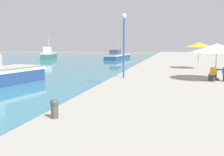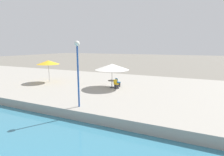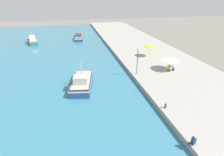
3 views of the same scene
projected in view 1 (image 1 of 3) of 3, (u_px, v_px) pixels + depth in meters
name	position (u px, v px, depth m)	size (l,w,h in m)	color
quay_promenade	(203.00, 65.00, 32.78)	(16.00, 90.00, 0.71)	#A39E93
fishing_boat_mid	(49.00, 55.00, 51.17)	(3.89, 6.95, 4.47)	#33705B
fishing_boat_far	(118.00, 56.00, 51.36)	(3.33, 10.72, 3.43)	navy
cafe_umbrella_pink	(217.00, 48.00, 16.54)	(3.45, 3.45, 2.46)	#B7B7B7
cafe_umbrella_white	(199.00, 45.00, 24.29)	(2.56, 2.56, 2.58)	#B7B7B7
cafe_table	(216.00, 72.00, 16.79)	(0.80, 0.80, 0.74)	#333338
cafe_chair_left	(212.00, 76.00, 16.28)	(0.56, 0.57, 0.91)	#2D2D33
mooring_bollard	(54.00, 108.00, 8.16)	(0.26, 0.26, 0.65)	#4C4742
lamppost	(124.00, 34.00, 17.70)	(0.36, 0.36, 4.56)	#28519E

